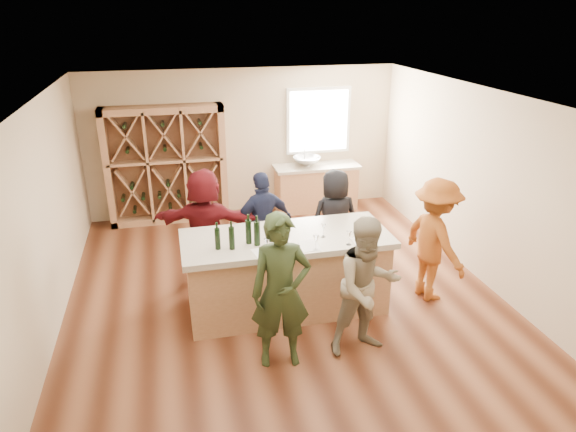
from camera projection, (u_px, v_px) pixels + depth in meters
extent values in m
cube|color=brown|center=(284.00, 299.00, 7.38)|extent=(6.00, 7.00, 0.10)
cube|color=white|center=(284.00, 94.00, 6.27)|extent=(6.00, 7.00, 0.10)
cube|color=#C9B492|center=(243.00, 141.00, 10.02)|extent=(6.00, 0.10, 2.80)
cube|color=#C9B492|center=(397.00, 380.00, 3.63)|extent=(6.00, 0.10, 2.80)
cube|color=#C9B492|center=(38.00, 226.00, 6.17)|extent=(0.10, 7.00, 2.80)
cube|color=#C9B492|center=(488.00, 187.00, 7.48)|extent=(0.10, 7.00, 2.80)
cube|color=white|center=(318.00, 121.00, 10.14)|extent=(1.30, 0.06, 1.30)
cube|color=white|center=(319.00, 121.00, 10.11)|extent=(1.18, 0.01, 1.18)
cube|color=#AD7B52|center=(166.00, 165.00, 9.56)|extent=(2.20, 0.45, 2.20)
cube|color=#AD7B52|center=(316.00, 188.00, 10.37)|extent=(1.60, 0.58, 0.86)
cube|color=#BBB09A|center=(316.00, 167.00, 10.20)|extent=(1.70, 0.62, 0.06)
imported|color=silver|center=(307.00, 161.00, 10.11)|extent=(0.54, 0.54, 0.19)
cylinder|color=silver|center=(305.00, 156.00, 10.25)|extent=(0.02, 0.02, 0.30)
cube|color=#AD7B52|center=(286.00, 275.00, 6.89)|extent=(2.60, 1.00, 1.00)
cube|color=#BBB09A|center=(286.00, 239.00, 6.69)|extent=(2.72, 1.12, 0.08)
cylinder|color=black|center=(218.00, 239.00, 6.27)|extent=(0.08, 0.08, 0.27)
cylinder|color=black|center=(232.00, 238.00, 6.26)|extent=(0.07, 0.07, 0.29)
cylinder|color=black|center=(249.00, 232.00, 6.42)|extent=(0.08, 0.08, 0.31)
cylinder|color=black|center=(257.00, 234.00, 6.36)|extent=(0.10, 0.10, 0.31)
cylinder|color=black|center=(271.00, 232.00, 6.48)|extent=(0.07, 0.07, 0.27)
cone|color=white|center=(267.00, 246.00, 6.19)|extent=(0.07, 0.07, 0.18)
cone|color=white|center=(316.00, 243.00, 6.25)|extent=(0.10, 0.10, 0.20)
cone|color=white|center=(349.00, 238.00, 6.40)|extent=(0.07, 0.07, 0.17)
cone|color=white|center=(323.00, 231.00, 6.62)|extent=(0.08, 0.08, 0.17)
cone|color=white|center=(361.00, 231.00, 6.60)|extent=(0.08, 0.08, 0.18)
cube|color=white|center=(263.00, 253.00, 6.21)|extent=(0.28, 0.34, 0.00)
cube|color=white|center=(310.00, 246.00, 6.40)|extent=(0.25, 0.33, 0.00)
cube|color=white|center=(361.00, 242.00, 6.51)|extent=(0.21, 0.29, 0.00)
imported|color=#263319|center=(281.00, 292.00, 5.67)|extent=(0.72, 0.56, 1.84)
imported|color=gray|center=(367.00, 287.00, 5.90)|extent=(0.88, 0.55, 1.71)
imported|color=#994C19|center=(435.00, 240.00, 7.04)|extent=(0.73, 1.21, 1.75)
imported|color=#191E38|center=(263.00, 224.00, 7.73)|extent=(1.04, 0.70, 1.62)
imported|color=black|center=(335.00, 219.00, 7.93)|extent=(0.80, 0.55, 1.59)
imported|color=#590F14|center=(206.00, 225.00, 7.54)|extent=(1.70, 0.98, 1.73)
cone|color=white|center=(279.00, 224.00, 6.81)|extent=(0.07, 0.07, 0.18)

